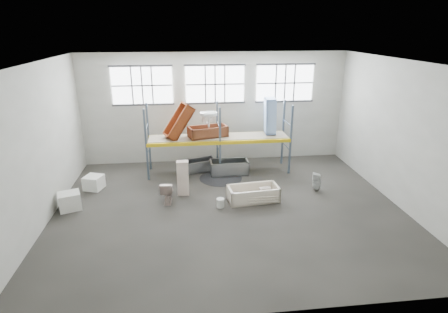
{
  "coord_description": "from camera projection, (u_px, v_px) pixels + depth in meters",
  "views": [
    {
      "loc": [
        -1.49,
        -11.23,
        6.03
      ],
      "look_at": [
        0.0,
        1.5,
        1.4
      ],
      "focal_mm": 28.96,
      "sensor_mm": 36.0,
      "label": 1
    }
  ],
  "objects": [
    {
      "name": "toilet_beige",
      "position": [
        167.0,
        192.0,
        13.04
      ],
      "size": [
        0.51,
        0.83,
        0.81
      ],
      "primitive_type": "imported",
      "rotation": [
        0.0,
        0.0,
        3.07
      ],
      "color": "beige",
      "rests_on": "floor"
    },
    {
      "name": "wall_front",
      "position": [
        262.0,
        216.0,
        7.14
      ],
      "size": [
        12.0,
        0.1,
        5.0
      ],
      "primitive_type": "cube",
      "color": "#A2A195",
      "rests_on": "ground"
    },
    {
      "name": "cistern_tall",
      "position": [
        183.0,
        178.0,
        13.54
      ],
      "size": [
        0.45,
        0.3,
        1.34
      ],
      "primitive_type": "cube",
      "rotation": [
        0.0,
        0.0,
        -0.05
      ],
      "color": "beige",
      "rests_on": "floor"
    },
    {
      "name": "rack_upright_rb",
      "position": [
        283.0,
        132.0,
        16.36
      ],
      "size": [
        0.08,
        0.08,
        3.0
      ],
      "primitive_type": "cube",
      "color": "slate",
      "rests_on": "floor"
    },
    {
      "name": "carton_near",
      "position": [
        70.0,
        201.0,
        12.56
      ],
      "size": [
        0.88,
        0.81,
        0.61
      ],
      "primitive_type": "cube",
      "rotation": [
        0.0,
        0.0,
        0.34
      ],
      "color": "white",
      "rests_on": "floor"
    },
    {
      "name": "sink_in_tub",
      "position": [
        236.0,
        196.0,
        13.22
      ],
      "size": [
        0.51,
        0.51,
        0.16
      ],
      "primitive_type": "imported",
      "rotation": [
        0.0,
        0.0,
        -0.1
      ],
      "color": "beige",
      "rests_on": "bathtub_beige"
    },
    {
      "name": "bucket",
      "position": [
        220.0,
        203.0,
        12.75
      ],
      "size": [
        0.35,
        0.35,
        0.32
      ],
      "primitive_type": "cylinder",
      "rotation": [
        0.0,
        0.0,
        -0.35
      ],
      "color": "silver",
      "rests_on": "floor"
    },
    {
      "name": "wall_right",
      "position": [
        402.0,
        134.0,
        12.52
      ],
      "size": [
        0.1,
        10.0,
        5.0
      ],
      "primitive_type": "cube",
      "color": "#B8B7AA",
      "rests_on": "ground"
    },
    {
      "name": "steel_tub_left",
      "position": [
        200.0,
        165.0,
        15.96
      ],
      "size": [
        1.51,
        1.05,
        0.5
      ],
      "primitive_type": null,
      "rotation": [
        0.0,
        0.0,
        0.33
      ],
      "color": "#9B9EA2",
      "rests_on": "floor"
    },
    {
      "name": "cistern_spare",
      "position": [
        265.0,
        192.0,
        13.29
      ],
      "size": [
        0.42,
        0.25,
        0.37
      ],
      "primitive_type": "cube",
      "rotation": [
        0.0,
        0.0,
        0.16
      ],
      "color": "beige",
      "rests_on": "bathtub_beige"
    },
    {
      "name": "ceiling",
      "position": [
        230.0,
        61.0,
        10.99
      ],
      "size": [
        12.0,
        10.0,
        0.1
      ],
      "primitive_type": "cube",
      "color": "silver",
      "rests_on": "ground"
    },
    {
      "name": "steel_tub_right",
      "position": [
        229.0,
        167.0,
        15.6
      ],
      "size": [
        1.63,
        0.77,
        0.6
      ],
      "primitive_type": null,
      "rotation": [
        0.0,
        0.0,
        0.0
      ],
      "color": "#9BA0A4",
      "rests_on": "floor"
    },
    {
      "name": "rack_upright_lb",
      "position": [
        149.0,
        137.0,
        15.7
      ],
      "size": [
        0.08,
        0.08,
        3.0
      ],
      "primitive_type": "cube",
      "color": "slate",
      "rests_on": "floor"
    },
    {
      "name": "blue_tub_upright",
      "position": [
        270.0,
        116.0,
        15.56
      ],
      "size": [
        0.53,
        0.75,
        1.55
      ],
      "primitive_type": null,
      "rotation": [
        0.0,
        1.54,
        -0.06
      ],
      "color": "#96BDFA",
      "rests_on": "shelf_deck"
    },
    {
      "name": "rack_upright_la",
      "position": [
        146.0,
        145.0,
        14.58
      ],
      "size": [
        0.08,
        0.08,
        3.0
      ],
      "primitive_type": "cube",
      "color": "slate",
      "rests_on": "floor"
    },
    {
      "name": "rack_beam_back",
      "position": [
        217.0,
        135.0,
        16.03
      ],
      "size": [
        6.0,
        0.1,
        0.14
      ],
      "primitive_type": "cube",
      "color": "yellow",
      "rests_on": "floor"
    },
    {
      "name": "rack_beam_front",
      "position": [
        220.0,
        143.0,
        14.91
      ],
      "size": [
        6.0,
        0.1,
        0.14
      ],
      "primitive_type": "cube",
      "color": "yellow",
      "rests_on": "floor"
    },
    {
      "name": "rack_upright_ma",
      "position": [
        220.0,
        143.0,
        14.91
      ],
      "size": [
        0.08,
        0.08,
        3.0
      ],
      "primitive_type": "cube",
      "color": "slate",
      "rests_on": "floor"
    },
    {
      "name": "toilet_white",
      "position": [
        317.0,
        182.0,
        13.94
      ],
      "size": [
        0.41,
        0.41,
        0.74
      ],
      "primitive_type": "imported",
      "rotation": [
        0.0,
        0.0,
        -1.83
      ],
      "color": "silver",
      "rests_on": "floor"
    },
    {
      "name": "window_mid",
      "position": [
        215.0,
        84.0,
        16.1
      ],
      "size": [
        2.6,
        0.04,
        1.6
      ],
      "primitive_type": "cube",
      "color": "white",
      "rests_on": "wall_back"
    },
    {
      "name": "bathtub_beige",
      "position": [
        253.0,
        193.0,
        13.2
      ],
      "size": [
        1.91,
        1.03,
        0.54
      ],
      "primitive_type": null,
      "rotation": [
        0.0,
        0.0,
        0.09
      ],
      "color": "#EEDFC6",
      "rests_on": "floor"
    },
    {
      "name": "window_left",
      "position": [
        142.0,
        85.0,
        15.75
      ],
      "size": [
        2.6,
        0.04,
        1.6
      ],
      "primitive_type": "cube",
      "color": "white",
      "rests_on": "wall_back"
    },
    {
      "name": "sink_on_shelf",
      "position": [
        209.0,
        126.0,
        15.08
      ],
      "size": [
        0.83,
        0.7,
        0.65
      ],
      "primitive_type": "imported",
      "rotation": [
        0.0,
        0.0,
        0.22
      ],
      "color": "silver",
      "rests_on": "rust_tub_flat"
    },
    {
      "name": "rust_tub_tilted",
      "position": [
        179.0,
        122.0,
        15.03
      ],
      "size": [
        1.45,
        1.1,
        1.57
      ],
      "primitive_type": null,
      "rotation": [
        0.0,
        -0.96,
        0.31
      ],
      "color": "#913F09",
      "rests_on": "shelf_deck"
    },
    {
      "name": "carton_far",
      "position": [
        94.0,
        182.0,
        14.15
      ],
      "size": [
        0.82,
        0.82,
        0.53
      ],
      "primitive_type": "cube",
      "rotation": [
        0.0,
        0.0,
        -0.34
      ],
      "color": "white",
      "rests_on": "floor"
    },
    {
      "name": "window_right",
      "position": [
        285.0,
        83.0,
        16.45
      ],
      "size": [
        2.6,
        0.04,
        1.6
      ],
      "primitive_type": "cube",
      "color": "white",
      "rests_on": "wall_back"
    },
    {
      "name": "shelf_deck",
      "position": [
        219.0,
        137.0,
        15.44
      ],
      "size": [
        5.9,
        1.1,
        0.03
      ],
      "primitive_type": "cube",
      "color": "gray",
      "rests_on": "floor"
    },
    {
      "name": "rack_upright_ra",
      "position": [
        291.0,
        140.0,
        15.23
      ],
      "size": [
        0.08,
        0.08,
        3.0
      ],
      "primitive_type": "cube",
      "color": "slate",
      "rests_on": "floor"
    },
    {
      "name": "wall_back",
      "position": [
        215.0,
        108.0,
        16.57
      ],
      "size": [
        12.0,
        0.1,
        5.0
      ],
      "primitive_type": "cube",
      "color": "#ACAB9F",
      "rests_on": "ground"
    },
    {
      "name": "wall_left",
      "position": [
        36.0,
        147.0,
        11.19
      ],
      "size": [
        0.1,
        10.0,
        5.0
      ],
      "primitive_type": "cube",
      "color": "#9D9D93",
      "rests_on": "ground"
    },
    {
      "name": "rust_tub_flat",
      "position": [
        208.0,
        131.0,
        15.34
      ],
      "size": [
        1.77,
        1.16,
        0.46
      ],
      "primitive_type": null,
      "rotation": [
        0.0,
        0.0,
        0.26
      ],
      "color": "brown",
      "rests_on": "shelf_deck"
    },
    {
      "name": "floor",
      "position": [
        229.0,
        209.0,
        12.72
      ],
      "size": [
        12.0,
        10.0,
        0.1
      ],
      "primitive_type": "cube",
      "color": "#48453E",
      "rests_on": "ground"
    },
    {
      "name": "rack_upright_mb",
      "position": [
        217.0,
        135.0,
        16.03
      ],
      "size": [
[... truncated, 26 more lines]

